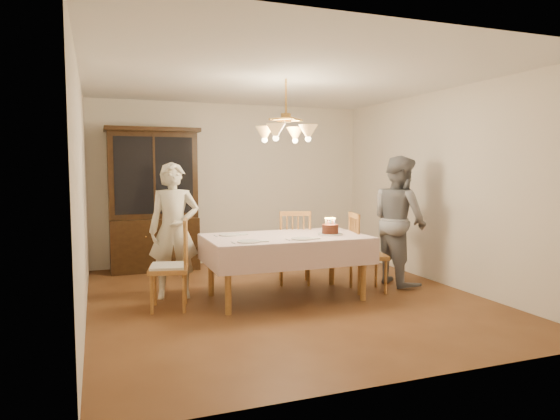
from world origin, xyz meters
name	(u,v)px	position (x,y,z in m)	size (l,w,h in m)	color
ground	(286,298)	(0.00, 0.00, 0.00)	(5.00, 5.00, 0.00)	#583219
room_shell	(286,167)	(0.00, 0.00, 1.58)	(5.00, 5.00, 5.00)	white
dining_table	(286,242)	(0.00, 0.00, 0.68)	(1.90, 1.10, 0.76)	#935F2A
china_hutch	(154,202)	(-1.29, 2.25, 1.04)	(1.38, 0.54, 2.16)	black
chair_far_side	(294,251)	(0.38, 0.66, 0.44)	(0.55, 0.54, 1.00)	#935F2A
chair_left_end	(169,269)	(-1.38, 0.01, 0.45)	(0.50, 0.52, 1.00)	#935F2A
chair_right_end	(367,257)	(1.09, -0.05, 0.44)	(0.50, 0.52, 1.00)	#935F2A
elderly_woman	(174,231)	(-1.25, 0.50, 0.82)	(0.59, 0.39, 1.63)	beige
adult_in_grey	(399,220)	(1.70, 0.17, 0.86)	(0.84, 0.65, 1.72)	slate
birthday_cake	(330,230)	(0.54, -0.09, 0.81)	(0.30, 0.30, 0.21)	white
place_setting_near_left	(250,242)	(-0.56, -0.35, 0.77)	(0.39, 0.25, 0.02)	white
place_setting_near_right	(303,239)	(0.07, -0.35, 0.77)	(0.38, 0.24, 0.02)	white
place_setting_far_left	(231,235)	(-0.61, 0.25, 0.77)	(0.40, 0.25, 0.02)	white
chandelier	(286,133)	(0.00, 0.00, 1.98)	(0.62, 0.62, 0.73)	#BF8C3F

